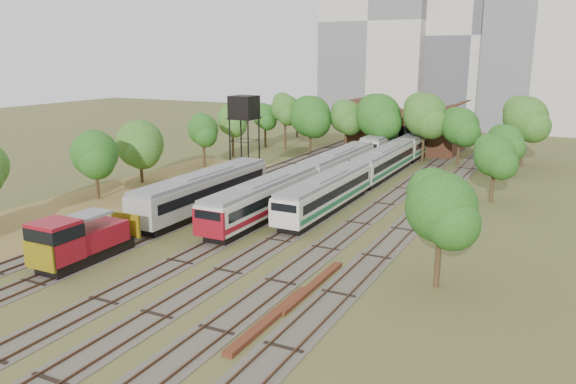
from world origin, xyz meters
The scene contains 18 objects.
ground centered at (0.00, 0.00, 0.00)m, with size 240.00×240.00×0.00m, color #475123.
dry_grass_patch centered at (-18.00, 8.00, 0.02)m, with size 14.00×60.00×0.04m, color brown.
tracks centered at (-0.67, 25.00, 0.04)m, with size 24.60×80.00×0.19m.
railcar_red_set centered at (-2.00, 23.94, 1.83)m, with size 2.80×34.58×3.46m.
railcar_green_set centered at (2.00, 37.37, 1.78)m, with size 2.73×52.07×3.37m.
railcar_rear centered at (-2.00, 51.19, 1.86)m, with size 2.85×16.08×3.52m.
shunter_locomotive centered at (-8.00, -0.39, 1.72)m, with size 2.74×8.10×3.59m.
old_grey_coach centered at (-8.00, 14.74, 2.00)m, with size 2.97×18.00×3.67m.
water_tower centered at (-11.55, 27.79, 8.23)m, with size 2.82×2.82×9.78m.
rail_pile_near centered at (8.00, -1.77, 0.15)m, with size 0.58×8.73×0.29m, color #602D1B.
rail_pile_far centered at (8.20, 3.32, 0.14)m, with size 0.54×8.61×0.28m, color #602D1B.
maintenance_shed centered at (-1.00, 57.98, 2.91)m, with size 16.45×11.55×7.58m.
tree_band_left centered at (-20.96, 24.28, 4.77)m, with size 7.30×73.81×7.40m.
tree_band_far centered at (-1.01, 49.52, 5.87)m, with size 38.71×9.24×9.28m.
tree_band_right centered at (14.96, 26.34, 4.64)m, with size 4.63×41.94×7.37m.
tower_left centered at (-18.00, 95.00, 21.00)m, with size 22.00×16.00×42.00m, color beige.
tower_centre centered at (2.00, 100.00, 18.00)m, with size 20.00×18.00×36.00m, color beige.
tower_right centered at (14.00, 92.00, 24.00)m, with size 18.00×16.00×48.00m, color beige.
Camera 1 is at (21.66, -26.46, 14.19)m, focal length 35.00 mm.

